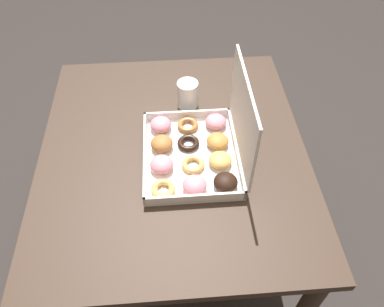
# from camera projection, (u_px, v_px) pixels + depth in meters

# --- Properties ---
(ground_plane) EXTENTS (8.00, 8.00, 0.00)m
(ground_plane) POSITION_uv_depth(u_px,v_px,m) (180.00, 251.00, 1.81)
(ground_plane) COLOR #2D2826
(dining_table) EXTENTS (1.00, 0.88, 0.75)m
(dining_table) POSITION_uv_depth(u_px,v_px,m) (175.00, 169.00, 1.33)
(dining_table) COLOR #38281E
(dining_table) RESTS_ON ground_plane
(donut_box) EXTENTS (0.37, 0.31, 0.30)m
(donut_box) POSITION_uv_depth(u_px,v_px,m) (202.00, 147.00, 1.18)
(donut_box) COLOR white
(donut_box) RESTS_ON dining_table
(coffee_mug) EXTENTS (0.08, 0.08, 0.10)m
(coffee_mug) POSITION_uv_depth(u_px,v_px,m) (189.00, 94.00, 1.35)
(coffee_mug) COLOR white
(coffee_mug) RESTS_ON dining_table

